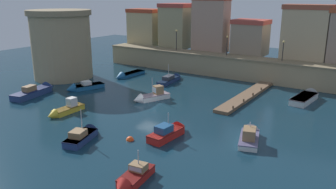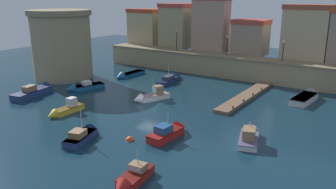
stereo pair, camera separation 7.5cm
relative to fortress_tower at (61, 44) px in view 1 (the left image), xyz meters
name	(u,v)px [view 1 (the left image)]	position (x,y,z in m)	size (l,w,h in m)	color
ground_plane	(149,107)	(20.40, -4.64, -5.36)	(109.61, 109.61, 0.00)	#112D3D
quay_wall	(221,65)	(20.40, 15.32, -3.64)	(44.52, 3.70, 3.43)	#9E8966
old_town_backdrop	(234,30)	(20.50, 19.36, 1.78)	(41.61, 6.22, 9.39)	tan
fortress_tower	(61,44)	(0.00, 0.00, 0.00)	(9.78, 9.78, 10.61)	#9E8966
pier_dock	(247,96)	(28.60, 5.68, -5.17)	(1.85, 15.88, 0.70)	brown
quay_lamp_0	(176,37)	(11.65, 15.32, 0.42)	(0.32, 0.32, 3.55)	black
quay_lamp_1	(227,42)	(21.21, 15.32, 0.17)	(0.32, 0.32, 3.12)	black
quay_lamp_2	(283,47)	(30.09, 15.32, 0.09)	(0.32, 0.32, 2.98)	black
moored_boat_0	(150,96)	(18.87, -2.27, -4.88)	(3.34, 5.14, 3.26)	white
moored_boat_1	(84,134)	(21.01, -15.42, -4.94)	(2.78, 5.03, 3.39)	navy
moored_boat_2	(132,179)	(29.71, -19.08, -4.98)	(1.92, 4.23, 2.55)	red
moored_boat_3	(82,87)	(7.97, -3.55, -5.00)	(3.44, 5.62, 1.59)	#195689
moored_boat_5	(65,110)	(13.95, -11.73, -4.92)	(1.35, 4.79, 1.90)	gold
moored_boat_6	(171,79)	(15.77, 7.45, -4.98)	(1.98, 6.89, 3.16)	navy
moored_boat_7	(250,135)	(33.81, -7.02, -4.94)	(3.08, 5.48, 2.42)	white
moored_boat_8	(170,131)	(27.30, -10.52, -4.88)	(1.78, 5.12, 2.76)	red
moored_boat_9	(307,97)	(35.39, 8.72, -4.94)	(2.50, 6.84, 1.73)	silver
moored_boat_10	(127,75)	(8.07, 6.01, -5.09)	(1.67, 6.40, 1.49)	#195689
moored_boat_12	(37,91)	(4.69, -8.54, -4.88)	(3.15, 7.38, 1.95)	navy
mooring_buoy_0	(130,140)	(24.74, -13.33, -5.36)	(0.71, 0.71, 0.71)	#EA4C19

